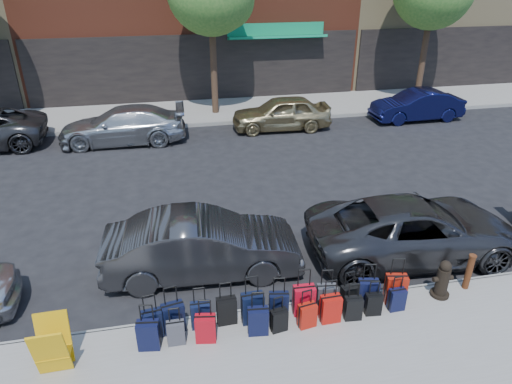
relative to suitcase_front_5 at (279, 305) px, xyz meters
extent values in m
plane|color=black|center=(-0.03, 4.81, -0.44)|extent=(120.00, 120.00, 0.00)
cube|color=gray|center=(-0.03, 14.81, -0.37)|extent=(60.00, 4.00, 0.15)
cube|color=gray|center=(-0.03, 0.33, -0.37)|extent=(60.00, 0.08, 0.15)
cube|color=gray|center=(-0.03, 12.79, -0.37)|extent=(60.00, 0.08, 0.15)
cube|color=black|center=(-0.03, 16.76, 1.26)|extent=(16.66, 0.15, 3.40)
cube|color=#0E8054|center=(3.97, 16.41, 2.76)|extent=(5.00, 0.91, 0.27)
cube|color=#0E8054|center=(3.97, 16.71, 3.11)|extent=(5.00, 0.10, 0.60)
cube|color=black|center=(15.97, 16.76, 1.26)|extent=(14.70, 0.15, 3.40)
cylinder|color=black|center=(0.47, 14.31, 2.11)|extent=(0.30, 0.30, 4.80)
cylinder|color=black|center=(10.97, 14.31, 2.11)|extent=(0.30, 0.30, 4.80)
cube|color=black|center=(-2.49, -0.03, 0.00)|extent=(0.42, 0.27, 0.59)
cylinder|color=black|center=(-2.49, -0.03, 0.64)|extent=(0.22, 0.06, 0.03)
cube|color=black|center=(-2.08, 0.04, 0.02)|extent=(0.46, 0.31, 0.63)
cylinder|color=black|center=(-2.08, 0.04, 0.70)|extent=(0.24, 0.08, 0.03)
cube|color=black|center=(-1.56, 0.04, -0.01)|extent=(0.38, 0.21, 0.56)
cylinder|color=black|center=(-1.56, 0.04, 0.60)|extent=(0.21, 0.04, 0.03)
cube|color=black|center=(-1.05, 0.05, 0.00)|extent=(0.39, 0.23, 0.58)
cylinder|color=black|center=(-1.05, 0.05, 0.63)|extent=(0.22, 0.04, 0.03)
cube|color=black|center=(-0.54, -0.01, 0.03)|extent=(0.44, 0.25, 0.65)
cylinder|color=black|center=(-0.54, -0.01, 0.74)|extent=(0.24, 0.04, 0.03)
cube|color=black|center=(0.00, 0.00, 0.00)|extent=(0.42, 0.28, 0.58)
cylinder|color=black|center=(0.00, 0.00, 0.62)|extent=(0.22, 0.07, 0.03)
cube|color=#AF0B1D|center=(0.53, 0.02, 0.03)|extent=(0.44, 0.26, 0.65)
cylinder|color=black|center=(0.53, 0.02, 0.73)|extent=(0.24, 0.04, 0.03)
cube|color=#36363A|center=(1.01, 0.04, 0.00)|extent=(0.42, 0.27, 0.59)
cylinder|color=black|center=(1.01, 0.04, 0.64)|extent=(0.22, 0.06, 0.03)
cube|color=black|center=(1.50, -0.01, -0.02)|extent=(0.38, 0.25, 0.53)
cylinder|color=black|center=(1.50, -0.01, 0.55)|extent=(0.20, 0.06, 0.03)
cube|color=black|center=(1.90, -0.02, 0.02)|extent=(0.45, 0.31, 0.62)
cylinder|color=black|center=(1.90, -0.02, 0.69)|extent=(0.23, 0.08, 0.03)
cube|color=#961709|center=(2.51, -0.02, 0.03)|extent=(0.47, 0.32, 0.65)
cylinder|color=black|center=(2.51, -0.02, 0.73)|extent=(0.24, 0.08, 0.03)
cube|color=black|center=(-2.55, -0.32, 0.00)|extent=(0.43, 0.29, 0.59)
cylinder|color=black|center=(-2.55, -0.32, 0.65)|extent=(0.23, 0.06, 0.03)
cube|color=#3C3C41|center=(-2.06, -0.30, -0.05)|extent=(0.33, 0.19, 0.49)
cylinder|color=black|center=(-2.06, -0.30, 0.48)|extent=(0.18, 0.03, 0.03)
cube|color=#A40A15|center=(-1.50, -0.35, -0.01)|extent=(0.41, 0.28, 0.56)
cylinder|color=black|center=(-1.50, -0.35, 0.61)|extent=(0.22, 0.07, 0.03)
cube|color=black|center=(-0.50, -0.35, 0.00)|extent=(0.41, 0.27, 0.58)
cylinder|color=black|center=(-0.50, -0.35, 0.63)|extent=(0.22, 0.06, 0.03)
cube|color=black|center=(-0.09, -0.36, -0.06)|extent=(0.35, 0.24, 0.47)
cylinder|color=black|center=(-0.09, -0.36, 0.46)|extent=(0.18, 0.06, 0.03)
cube|color=#A4150A|center=(0.48, -0.36, -0.04)|extent=(0.38, 0.26, 0.51)
cylinder|color=black|center=(0.48, -0.36, 0.52)|extent=(0.20, 0.06, 0.03)
cube|color=#AC120B|center=(0.98, -0.31, 0.00)|extent=(0.40, 0.24, 0.59)
cylinder|color=black|center=(0.98, -0.31, 0.64)|extent=(0.22, 0.04, 0.03)
cube|color=black|center=(1.45, -0.34, -0.04)|extent=(0.36, 0.23, 0.51)
cylinder|color=black|center=(1.45, -0.34, 0.51)|extent=(0.19, 0.05, 0.03)
cube|color=black|center=(1.90, -0.29, -0.05)|extent=(0.34, 0.22, 0.48)
cylinder|color=black|center=(1.90, -0.29, 0.47)|extent=(0.18, 0.05, 0.03)
cube|color=black|center=(2.43, -0.26, -0.05)|extent=(0.34, 0.20, 0.49)
cylinder|color=black|center=(2.43, -0.26, 0.48)|extent=(0.19, 0.04, 0.03)
cylinder|color=black|center=(3.57, -0.04, -0.26)|extent=(0.40, 0.40, 0.07)
cylinder|color=black|center=(3.57, -0.04, 0.08)|extent=(0.27, 0.27, 0.62)
sphere|color=black|center=(3.57, -0.04, 0.47)|extent=(0.24, 0.24, 0.24)
cylinder|color=black|center=(3.57, -0.04, 0.15)|extent=(0.44, 0.12, 0.11)
cylinder|color=#38190C|center=(4.27, 0.07, 0.13)|extent=(0.14, 0.14, 0.84)
cylinder|color=#38190C|center=(4.27, 0.07, 0.55)|extent=(0.16, 0.16, 0.04)
cube|color=#D49C0B|center=(-4.15, -0.66, 0.22)|extent=(0.57, 0.27, 1.01)
cube|color=#D49C0B|center=(-4.16, -0.29, 0.22)|extent=(0.57, 0.27, 1.01)
cube|color=#D49C0B|center=(-4.16, -0.48, 0.07)|extent=(0.57, 0.38, 0.02)
imported|color=#37373A|center=(-1.32, 2.00, 0.30)|extent=(4.59, 1.80, 1.49)
imported|color=#37373A|center=(3.87, 1.73, 0.29)|extent=(5.39, 2.73, 1.46)
imported|color=silver|center=(-3.62, 11.38, 0.28)|extent=(5.05, 2.19, 1.45)
imported|color=tan|center=(3.04, 11.72, 0.28)|extent=(4.33, 1.91, 1.45)
imported|color=#0D103B|center=(9.48, 11.74, 0.25)|extent=(4.20, 1.53, 1.38)
camera|label=1|loc=(-1.87, -6.89, 6.14)|focal=32.00mm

